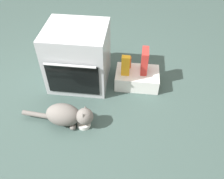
# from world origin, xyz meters

# --- Properties ---
(ground) EXTENTS (8.00, 8.00, 0.00)m
(ground) POSITION_xyz_m (0.00, 0.00, 0.00)
(ground) COLOR #384C47
(oven) EXTENTS (0.65, 0.62, 0.68)m
(oven) POSITION_xyz_m (0.03, 0.41, 0.34)
(oven) COLOR #B7BABF
(oven) RESTS_ON ground
(pantry_cabinet) EXTENTS (0.49, 0.33, 0.17)m
(pantry_cabinet) POSITION_xyz_m (0.70, 0.42, 0.09)
(pantry_cabinet) COLOR white
(pantry_cabinet) RESTS_ON ground
(food_bowl) EXTENTS (0.13, 0.13, 0.07)m
(food_bowl) POSITION_xyz_m (0.21, -0.25, 0.03)
(food_bowl) COLOR white
(food_bowl) RESTS_ON ground
(cat) EXTENTS (0.73, 0.24, 0.24)m
(cat) POSITION_xyz_m (0.05, -0.25, 0.13)
(cat) COLOR slate
(cat) RESTS_ON ground
(cereal_box) EXTENTS (0.07, 0.18, 0.28)m
(cereal_box) POSITION_xyz_m (0.76, 0.45, 0.31)
(cereal_box) COLOR #B72D28
(cereal_box) RESTS_ON pantry_cabinet
(juice_carton) EXTENTS (0.09, 0.06, 0.24)m
(juice_carton) POSITION_xyz_m (0.56, 0.37, 0.29)
(juice_carton) COLOR orange
(juice_carton) RESTS_ON pantry_cabinet
(sauce_jar) EXTENTS (0.08, 0.08, 0.14)m
(sauce_jar) POSITION_xyz_m (0.58, 0.50, 0.24)
(sauce_jar) COLOR #D16023
(sauce_jar) RESTS_ON pantry_cabinet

